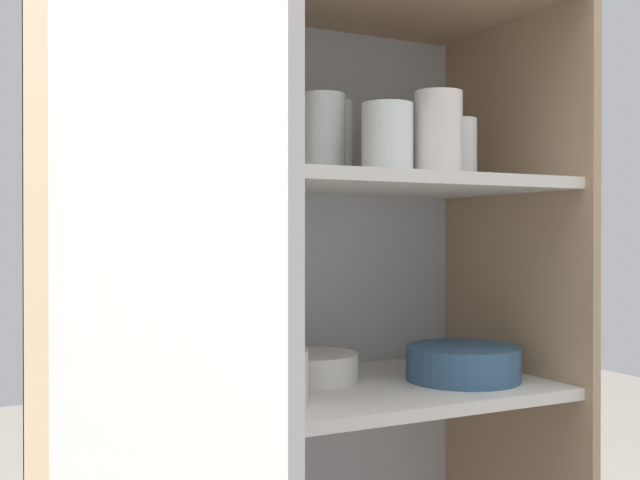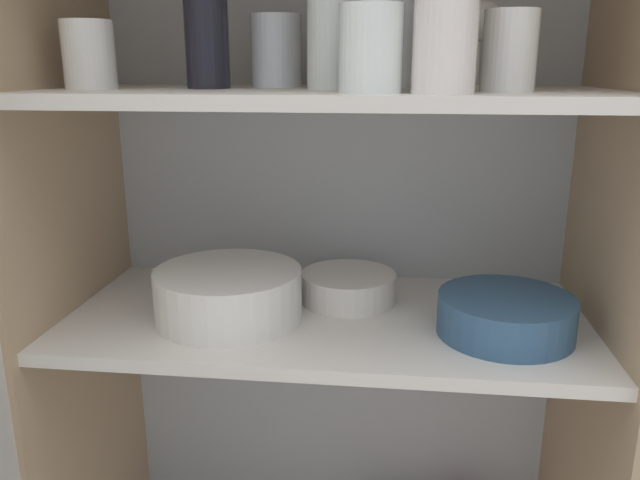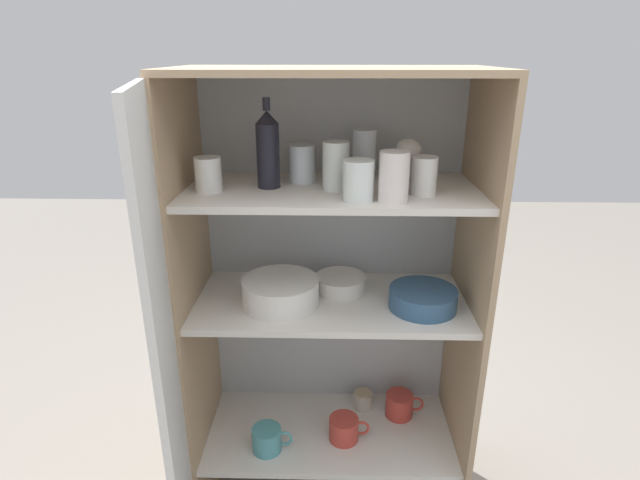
{
  "view_description": "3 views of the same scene",
  "coord_description": "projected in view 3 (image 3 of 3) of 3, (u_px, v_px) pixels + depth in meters",
  "views": [
    {
      "loc": [
        -0.54,
        -0.92,
        1.05
      ],
      "look_at": [
        0.02,
        0.2,
        1.04
      ],
      "focal_mm": 42.0,
      "sensor_mm": 36.0,
      "label": 1
    },
    {
      "loc": [
        0.1,
        -0.74,
        1.18
      ],
      "look_at": [
        -0.01,
        0.21,
        0.91
      ],
      "focal_mm": 35.0,
      "sensor_mm": 36.0,
      "label": 2
    },
    {
      "loc": [
        0.0,
        -1.18,
        1.51
      ],
      "look_at": [
        -0.03,
        0.25,
        0.97
      ],
      "focal_mm": 28.0,
      "sensor_mm": 36.0,
      "label": 3
    }
  ],
  "objects": [
    {
      "name": "tumbler_glass_0",
      "position": [
        423.0,
        176.0,
        1.33
      ],
      "size": [
        0.07,
        0.07,
        0.1
      ],
      "color": "white",
      "rests_on": "shelf_board_upper"
    },
    {
      "name": "mixing_bowl_large",
      "position": [
        422.0,
        298.0,
        1.48
      ],
      "size": [
        0.2,
        0.2,
        0.06
      ],
      "color": "#33567A",
      "rests_on": "shelf_board_middle"
    },
    {
      "name": "cupboard_door",
      "position": [
        171.0,
        404.0,
        1.18
      ],
      "size": [
        0.13,
        0.42,
        1.45
      ],
      "color": "silver",
      "rests_on": "ground_plane"
    },
    {
      "name": "tumbler_glass_5",
      "position": [
        301.0,
        163.0,
        1.46
      ],
      "size": [
        0.08,
        0.08,
        0.11
      ],
      "color": "white",
      "rests_on": "shelf_board_upper"
    },
    {
      "name": "cupboard_back_panel",
      "position": [
        330.0,
        288.0,
        1.76
      ],
      "size": [
        0.86,
        0.02,
        1.45
      ],
      "primitive_type": "cube",
      "color": "#B2B7BC",
      "rests_on": "ground_plane"
    },
    {
      "name": "shelf_board_lower",
      "position": [
        329.0,
        432.0,
        1.73
      ],
      "size": [
        0.83,
        0.39,
        0.02
      ],
      "primitive_type": "cube",
      "color": "silver"
    },
    {
      "name": "cupboard_side_left",
      "position": [
        196.0,
        316.0,
        1.57
      ],
      "size": [
        0.02,
        0.43,
        1.45
      ],
      "primitive_type": "cube",
      "color": "tan",
      "rests_on": "ground_plane"
    },
    {
      "name": "shelf_board_upper",
      "position": [
        331.0,
        191.0,
        1.42
      ],
      "size": [
        0.83,
        0.39,
        0.02
      ],
      "primitive_type": "cube",
      "color": "silver"
    },
    {
      "name": "wine_glass_0",
      "position": [
        407.0,
        152.0,
        1.45
      ],
      "size": [
        0.08,
        0.08,
        0.13
      ],
      "color": "white",
      "rests_on": "shelf_board_upper"
    },
    {
      "name": "plate_stack_white",
      "position": [
        279.0,
        292.0,
        1.5
      ],
      "size": [
        0.23,
        0.23,
        0.08
      ],
      "color": "white",
      "rests_on": "shelf_board_middle"
    },
    {
      "name": "tumbler_glass_6",
      "position": [
        357.0,
        180.0,
        1.28
      ],
      "size": [
        0.08,
        0.08,
        0.11
      ],
      "color": "white",
      "rests_on": "shelf_board_upper"
    },
    {
      "name": "shelf_board_middle",
      "position": [
        330.0,
        302.0,
        1.55
      ],
      "size": [
        0.83,
        0.39,
        0.02
      ],
      "primitive_type": "cube",
      "color": "silver"
    },
    {
      "name": "wine_bottle",
      "position": [
        267.0,
        149.0,
        1.38
      ],
      "size": [
        0.06,
        0.06,
        0.25
      ],
      "color": "black",
      "rests_on": "shelf_board_upper"
    },
    {
      "name": "serving_bowl_small",
      "position": [
        340.0,
        282.0,
        1.59
      ],
      "size": [
        0.16,
        0.16,
        0.05
      ],
      "color": "silver",
      "rests_on": "shelf_board_middle"
    },
    {
      "name": "tumbler_glass_1",
      "position": [
        363.0,
        155.0,
        1.49
      ],
      "size": [
        0.07,
        0.07,
        0.15
      ],
      "color": "white",
      "rests_on": "shelf_board_upper"
    },
    {
      "name": "tumbler_glass_4",
      "position": [
        392.0,
        177.0,
        1.26
      ],
      "size": [
        0.08,
        0.08,
        0.13
      ],
      "color": "silver",
      "rests_on": "shelf_board_upper"
    },
    {
      "name": "coffee_mug_primary",
      "position": [
        343.0,
        429.0,
        1.67
      ],
      "size": [
        0.14,
        0.1,
        0.08
      ],
      "color": "#BC3D33",
      "rests_on": "shelf_board_lower"
    },
    {
      "name": "cupboard_side_right",
      "position": [
        465.0,
        319.0,
        1.56
      ],
      "size": [
        0.02,
        0.43,
        1.45
      ],
      "primitive_type": "cube",
      "color": "tan",
      "rests_on": "ground_plane"
    },
    {
      "name": "coffee_mug_extra_1",
      "position": [
        399.0,
        405.0,
        1.78
      ],
      "size": [
        0.13,
        0.1,
        0.09
      ],
      "color": "#BC3D33",
      "rests_on": "shelf_board_lower"
    },
    {
      "name": "tumbler_glass_3",
      "position": [
        207.0,
        175.0,
        1.36
      ],
      "size": [
        0.07,
        0.07,
        0.1
      ],
      "color": "white",
      "rests_on": "shelf_board_upper"
    },
    {
      "name": "cupboard_top_panel",
      "position": [
        331.0,
        71.0,
        1.3
      ],
      "size": [
        0.86,
        0.43,
        0.02
      ],
      "primitive_type": "cube",
      "color": "tan",
      "rests_on": "cupboard_side_left"
    },
    {
      "name": "tumbler_glass_2",
      "position": [
        335.0,
        166.0,
        1.38
      ],
      "size": [
        0.07,
        0.07,
        0.13
      ],
      "color": "white",
      "rests_on": "shelf_board_upper"
    },
    {
      "name": "coffee_mug_extra_2",
      "position": [
        266.0,
        439.0,
        1.63
      ],
      "size": [
        0.13,
        0.1,
        0.08
      ],
      "color": "teal",
      "rests_on": "shelf_board_lower"
    },
    {
      "name": "storage_jar",
      "position": [
        362.0,
        399.0,
        1.83
      ],
      "size": [
        0.07,
        0.07,
        0.06
      ],
      "color": "beige",
      "rests_on": "shelf_board_lower"
    }
  ]
}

